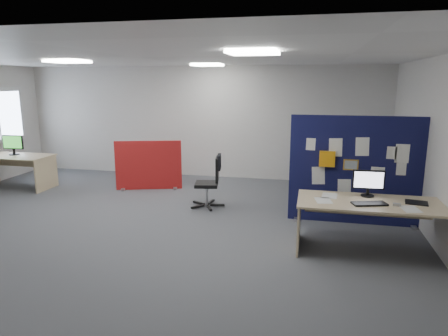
% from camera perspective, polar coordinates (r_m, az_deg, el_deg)
% --- Properties ---
extents(floor, '(9.00, 9.00, 0.00)m').
position_cam_1_polar(floor, '(6.96, -11.57, -7.56)').
color(floor, '#4D4F54').
rests_on(floor, ground).
extents(ceiling, '(9.00, 7.00, 0.02)m').
position_cam_1_polar(ceiling, '(6.57, -12.60, 15.22)').
color(ceiling, white).
rests_on(ceiling, wall_back).
extents(wall_back, '(9.00, 0.02, 2.70)m').
position_cam_1_polar(wall_back, '(9.89, -3.65, 6.55)').
color(wall_back, silver).
rests_on(wall_back, floor).
extents(wall_right, '(0.02, 7.00, 2.70)m').
position_cam_1_polar(wall_right, '(6.29, 28.62, 1.80)').
color(wall_right, silver).
rests_on(wall_right, floor).
extents(ceiling_lights, '(4.10, 4.10, 0.04)m').
position_cam_1_polar(ceiling_lights, '(7.05, -7.70, 14.93)').
color(ceiling_lights, white).
rests_on(ceiling_lights, ceiling).
extents(navy_divider, '(2.18, 0.30, 1.80)m').
position_cam_1_polar(navy_divider, '(6.88, 18.31, -0.37)').
color(navy_divider, '#10123A').
rests_on(navy_divider, floor).
extents(main_desk, '(1.99, 0.89, 0.73)m').
position_cam_1_polar(main_desk, '(5.88, 20.25, -5.93)').
color(main_desk, tan).
rests_on(main_desk, floor).
extents(monitor_main, '(0.43, 0.18, 0.38)m').
position_cam_1_polar(monitor_main, '(5.99, 19.94, -1.88)').
color(monitor_main, black).
rests_on(monitor_main, main_desk).
extents(keyboard, '(0.48, 0.30, 0.02)m').
position_cam_1_polar(keyboard, '(5.65, 20.06, -4.81)').
color(keyboard, black).
rests_on(keyboard, main_desk).
extents(mouse, '(0.11, 0.08, 0.03)m').
position_cam_1_polar(mouse, '(5.73, 23.47, -4.83)').
color(mouse, '#9A9A9F').
rests_on(mouse, main_desk).
extents(paper_tray, '(0.31, 0.27, 0.01)m').
position_cam_1_polar(paper_tray, '(5.96, 25.80, -4.48)').
color(paper_tray, black).
rests_on(paper_tray, main_desk).
extents(red_divider, '(1.38, 0.48, 1.08)m').
position_cam_1_polar(red_divider, '(8.87, -10.72, 0.31)').
color(red_divider, '#A31A15').
rests_on(red_divider, floor).
extents(second_desk, '(1.62, 0.81, 0.73)m').
position_cam_1_polar(second_desk, '(10.02, -27.60, 0.64)').
color(second_desk, tan).
rests_on(second_desk, floor).
extents(monitor_second, '(0.48, 0.22, 0.44)m').
position_cam_1_polar(monitor_second, '(10.03, -27.91, 3.05)').
color(monitor_second, black).
rests_on(monitor_second, second_desk).
extents(office_chair, '(0.65, 0.65, 0.99)m').
position_cam_1_polar(office_chair, '(7.46, -1.73, -1.44)').
color(office_chair, black).
rests_on(office_chair, floor).
extents(desk_papers, '(1.34, 0.73, 0.00)m').
position_cam_1_polar(desk_papers, '(5.72, 17.92, -4.57)').
color(desk_papers, white).
rests_on(desk_papers, main_desk).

